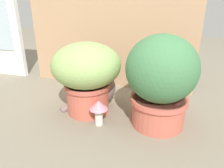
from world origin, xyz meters
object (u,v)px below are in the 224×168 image
Objects in this scene: cat at (98,87)px; mushroom_ornament_pink at (99,108)px; grass_planter at (87,73)px; leafy_planter at (161,79)px.

mushroom_ornament_pink is at bearing -68.69° from cat.
grass_planter reaches higher than cat.
cat is at bearing 68.97° from grass_planter.
grass_planter is 0.21m from mushroom_ornament_pink.
grass_planter is 0.86× the size of leafy_planter.
leafy_planter is 0.40m from cat.
mushroom_ornament_pink is (0.11, -0.12, -0.14)m from grass_planter.
cat is 2.42× the size of mushroom_ornament_pink.
grass_planter is at bearing -111.03° from cat.
mushroom_ornament_pink is at bearing -46.83° from grass_planter.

